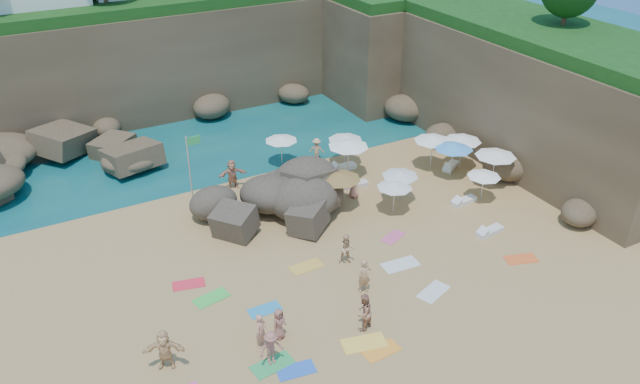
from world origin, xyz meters
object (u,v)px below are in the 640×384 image
flag_pole (191,161)px  parasol_1 (281,138)px  person_stand_4 (354,185)px  person_stand_0 (261,331)px  person_stand_1 (364,312)px  lounger_0 (354,185)px  person_stand_5 (232,174)px  person_stand_2 (317,149)px  person_stand_3 (314,197)px  parasol_2 (348,144)px  rock_outcrop (268,220)px  parasol_0 (345,137)px

flag_pole → parasol_1: size_ratio=2.05×
parasol_1 → person_stand_4: bearing=-72.7°
person_stand_0 → person_stand_1: person_stand_1 is taller
lounger_0 → person_stand_5: 7.62m
lounger_0 → person_stand_2: bearing=99.9°
person_stand_4 → person_stand_5: bearing=-161.4°
lounger_0 → person_stand_3: person_stand_3 is taller
parasol_1 → person_stand_2: 2.62m
flag_pole → person_stand_1: (2.96, -14.10, -1.89)m
parasol_2 → person_stand_5: (-7.12, 2.00, -1.30)m
flag_pole → person_stand_5: bearing=15.0°
parasol_1 → person_stand_1: size_ratio=1.17×
rock_outcrop → person_stand_3: 3.00m
parasol_2 → person_stand_3: (-3.99, -2.86, -1.34)m
rock_outcrop → person_stand_5: person_stand_5 is taller
lounger_0 → person_stand_2: 4.49m
lounger_0 → person_stand_5: (-6.71, 3.52, 0.81)m
person_stand_1 → rock_outcrop: bearing=-114.6°
parasol_1 → person_stand_0: 17.29m
parasol_0 → person_stand_4: bearing=-113.6°
person_stand_4 → parasol_0: bearing=122.2°
parasol_2 → person_stand_2: size_ratio=1.63×
rock_outcrop → person_stand_1: (-0.02, -10.28, 0.92)m
lounger_0 → person_stand_1: bearing=-113.6°
person_stand_2 → person_stand_1: bearing=104.2°
flag_pole → parasol_1: bearing=18.4°
lounger_0 → person_stand_4: (-0.71, -1.04, 0.67)m
lounger_0 → person_stand_0: size_ratio=1.04×
flag_pole → person_stand_4: bearing=-23.9°
rock_outcrop → person_stand_4: (5.70, -0.02, 0.80)m
parasol_0 → person_stand_3: 6.39m
flag_pole → person_stand_3: flag_pole is taller
parasol_1 → parasol_2: (3.02, -3.53, 0.38)m
person_stand_3 → person_stand_0: bearing=165.4°
person_stand_4 → lounger_0: bearing=111.5°
rock_outcrop → person_stand_1: person_stand_1 is taller
parasol_0 → person_stand_2: size_ratio=1.43×
person_stand_2 → rock_outcrop: bearing=77.2°
parasol_0 → person_stand_2: parasol_0 is taller
person_stand_1 → person_stand_4: 11.74m
parasol_2 → person_stand_2: (-0.71, 2.91, -1.45)m
person_stand_1 → person_stand_4: (5.72, 10.26, -0.12)m
rock_outcrop → parasol_1: parasol_1 is taller
flag_pole → parasol_2: bearing=-7.4°
person_stand_5 → person_stand_2: bearing=15.4°
flag_pole → person_stand_2: (9.09, 1.63, -2.02)m
flag_pole → lounger_0: flag_pole is taller
flag_pole → parasol_2: size_ratio=1.70×
person_stand_0 → person_stand_5: size_ratio=0.88×
parasol_1 → person_stand_2: bearing=-15.1°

